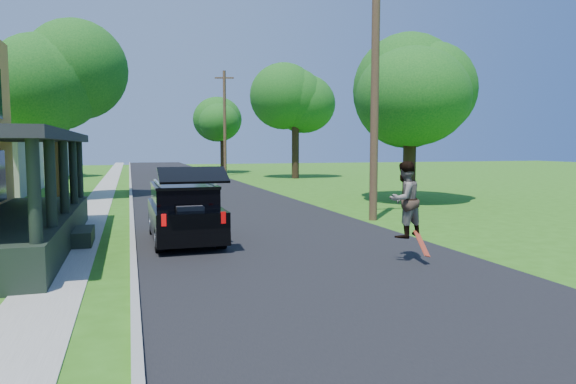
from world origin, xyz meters
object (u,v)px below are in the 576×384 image
object	(u,v)px
skateboarder	(404,200)
tree_right_near	(410,89)
black_suv	(184,212)
utility_pole_near	(375,85)

from	to	relation	value
skateboarder	tree_right_near	xyz separation A→B (m)	(7.04, 11.88, 4.05)
black_suv	utility_pole_near	world-z (taller)	utility_pole_near
skateboarder	tree_right_near	distance (m)	14.39
skateboarder	tree_right_near	bearing A→B (deg)	-137.90
skateboarder	utility_pole_near	bearing A→B (deg)	-127.86
skateboarder	utility_pole_near	size ratio (longest dim) A/B	0.19
tree_right_near	utility_pole_near	size ratio (longest dim) A/B	0.89
tree_right_near	utility_pole_near	world-z (taller)	utility_pole_near
skateboarder	tree_right_near	world-z (taller)	tree_right_near
utility_pole_near	tree_right_near	bearing A→B (deg)	50.27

